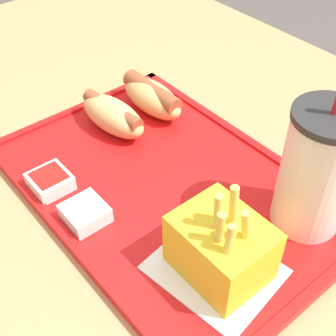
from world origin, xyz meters
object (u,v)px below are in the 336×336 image
Objects in this scene: soda_cup at (317,171)px; fries_carton at (221,248)px; hot_dog_far at (152,96)px; sauce_cup_mayo at (85,213)px; hot_dog_near at (113,115)px; sauce_cup_ketchup at (50,181)px.

soda_cup is 1.59× the size of fries_carton.
hot_dog_far is 2.50× the size of sauce_cup_mayo.
soda_cup is 0.27m from sauce_cup_mayo.
hot_dog_far is at bearing 90.00° from hot_dog_near.
hot_dog_far reaches higher than sauce_cup_ketchup.
soda_cup reaches higher than hot_dog_far.
sauce_cup_mayo is at bearing -154.73° from fries_carton.
hot_dog_near is 0.14m from sauce_cup_ketchup.
sauce_cup_ketchup is at bearing -76.33° from hot_dog_far.
fries_carton is (0.28, -0.06, 0.01)m from hot_dog_near.
fries_carton is 2.50× the size of sauce_cup_mayo.
soda_cup is at bearing 84.54° from fries_carton.
fries_carton is (-0.01, -0.13, -0.04)m from soda_cup.
soda_cup reaches higher than fries_carton.
sauce_cup_ketchup is at bearing -139.18° from soda_cup.
hot_dog_near is at bearing 168.79° from fries_carton.
soda_cup is 1.58× the size of hot_dog_far.
sauce_cup_mayo is at bearing -58.10° from hot_dog_far.
soda_cup reaches higher than sauce_cup_mayo.
soda_cup is 0.30m from hot_dog_far.
hot_dog_near is at bearing -90.00° from hot_dog_far.
sauce_cup_ketchup is at bearing -176.00° from sauce_cup_mayo.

